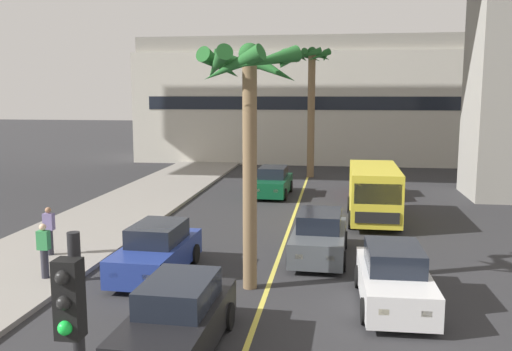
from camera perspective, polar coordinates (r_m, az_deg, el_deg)
sidewalk_left at (r=18.41m, az=-24.81°, el=-9.40°), size 4.80×80.00×0.15m
lane_stripe_center at (r=23.31m, az=3.60°, el=-5.12°), size 0.14×56.00×0.01m
pier_building_backdrop at (r=45.92m, az=6.12°, el=7.68°), size 28.47×8.04×9.86m
car_queue_front at (r=17.18m, az=-10.24°, el=-7.75°), size 1.93×4.15×1.56m
car_queue_second at (r=18.67m, az=6.57°, el=-6.35°), size 1.94×4.15×1.56m
car_queue_third at (r=29.75m, az=1.76°, el=-0.72°), size 1.94×4.15×1.56m
car_queue_fourth at (r=14.98m, az=14.10°, el=-10.32°), size 1.91×4.14×1.56m
car_queue_fifth at (r=12.25m, az=-8.11°, el=-14.50°), size 1.92×4.14×1.56m
car_queue_sixth at (r=30.47m, az=11.87°, el=-0.68°), size 1.91×4.14×1.56m
delivery_van at (r=24.21m, az=12.12°, el=-1.68°), size 2.19×5.26×2.36m
palm_tree_near_median at (r=15.05m, az=-0.75°, el=8.30°), size 2.88×2.93×6.83m
palm_tree_mid_median at (r=36.22m, az=5.78°, el=9.64°), size 2.62×2.66×8.45m
pedestrian_near_crosswalk at (r=19.59m, az=-20.65°, el=-5.31°), size 0.34×0.22×1.62m
pedestrian_far_along at (r=17.24m, az=-21.13°, el=-7.19°), size 0.34×0.22×1.62m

